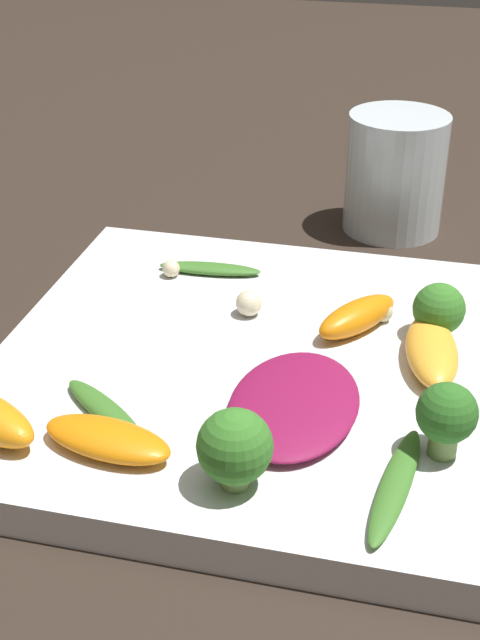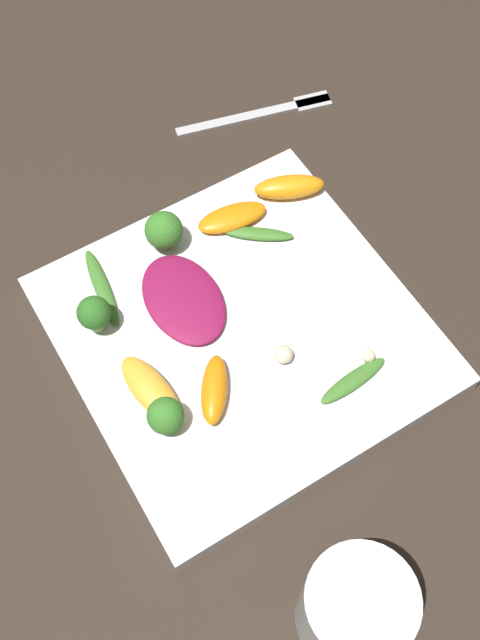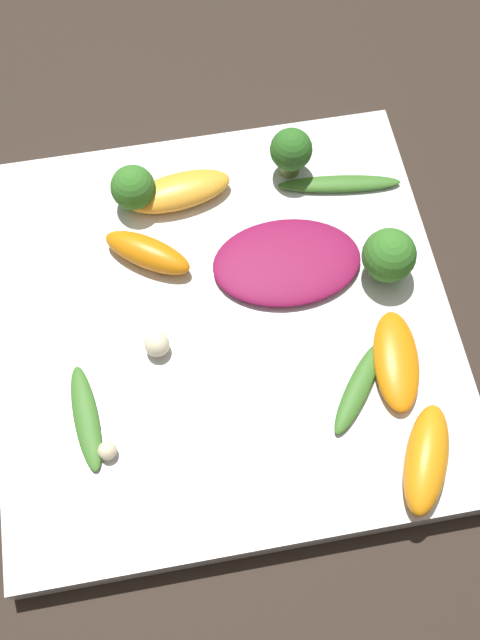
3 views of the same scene
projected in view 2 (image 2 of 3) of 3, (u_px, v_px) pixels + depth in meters
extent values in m
plane|color=#2D231C|center=(241.00, 338.00, 0.69)|extent=(2.40, 2.40, 0.00)
cube|color=white|center=(241.00, 333.00, 0.68)|extent=(0.31, 0.31, 0.02)
cylinder|color=silver|center=(354.00, 609.00, 0.54)|extent=(0.08, 0.08, 0.09)
cube|color=#B2B2B7|center=(254.00, 114.00, 0.82)|extent=(0.17, 0.05, 0.01)
cube|color=#B2B2B7|center=(313.00, 100.00, 0.83)|extent=(0.04, 0.03, 0.01)
ellipsoid|color=maroon|center=(183.00, 299.00, 0.68)|extent=(0.07, 0.11, 0.01)
ellipsoid|color=#FCAD33|center=(151.00, 389.00, 0.64)|extent=(0.04, 0.08, 0.02)
ellipsoid|color=orange|center=(214.00, 389.00, 0.64)|extent=(0.05, 0.07, 0.02)
ellipsoid|color=orange|center=(289.00, 187.00, 0.74)|extent=(0.07, 0.05, 0.02)
ellipsoid|color=orange|center=(232.00, 217.00, 0.72)|extent=(0.07, 0.04, 0.01)
cylinder|color=#84AD5B|center=(165.00, 240.00, 0.71)|extent=(0.01, 0.01, 0.01)
sphere|color=#387A28|center=(164.00, 230.00, 0.70)|extent=(0.04, 0.04, 0.04)
cylinder|color=#7A9E51|center=(97.00, 322.00, 0.67)|extent=(0.01, 0.01, 0.02)
sphere|color=#2D6B23|center=(94.00, 313.00, 0.65)|extent=(0.03, 0.03, 0.03)
cylinder|color=#7A9E51|center=(167.00, 422.00, 0.63)|extent=(0.01, 0.01, 0.01)
sphere|color=#387A28|center=(165.00, 416.00, 0.61)|extent=(0.03, 0.03, 0.03)
ellipsoid|color=#3D7528|center=(353.00, 381.00, 0.65)|extent=(0.07, 0.02, 0.01)
ellipsoid|color=#3D7528|center=(102.00, 288.00, 0.69)|extent=(0.03, 0.09, 0.01)
ellipsoid|color=#3D7528|center=(258.00, 234.00, 0.72)|extent=(0.06, 0.05, 0.01)
sphere|color=beige|center=(369.00, 356.00, 0.66)|extent=(0.01, 0.01, 0.01)
sphere|color=beige|center=(283.00, 354.00, 0.65)|extent=(0.02, 0.02, 0.02)
sphere|color=beige|center=(208.00, 412.00, 0.63)|extent=(0.01, 0.01, 0.01)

